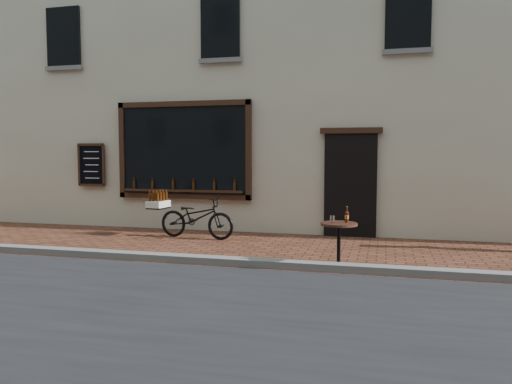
# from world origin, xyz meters

# --- Properties ---
(ground) EXTENTS (90.00, 90.00, 0.00)m
(ground) POSITION_xyz_m (0.00, 0.00, 0.00)
(ground) COLOR #4D2718
(ground) RESTS_ON ground
(kerb) EXTENTS (90.00, 0.25, 0.12)m
(kerb) POSITION_xyz_m (0.00, 0.20, 0.06)
(kerb) COLOR slate
(kerb) RESTS_ON ground
(shop_building) EXTENTS (28.00, 6.20, 10.00)m
(shop_building) POSITION_xyz_m (0.00, 6.50, 5.00)
(shop_building) COLOR beige
(shop_building) RESTS_ON ground
(cargo_bicycle) EXTENTS (1.98, 0.76, 0.94)m
(cargo_bicycle) POSITION_xyz_m (-1.23, 2.44, 0.45)
(cargo_bicycle) COLOR black
(cargo_bicycle) RESTS_ON ground
(bistro_table) EXTENTS (0.56, 0.56, 0.96)m
(bistro_table) POSITION_xyz_m (1.95, 0.35, 0.51)
(bistro_table) COLOR black
(bistro_table) RESTS_ON ground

